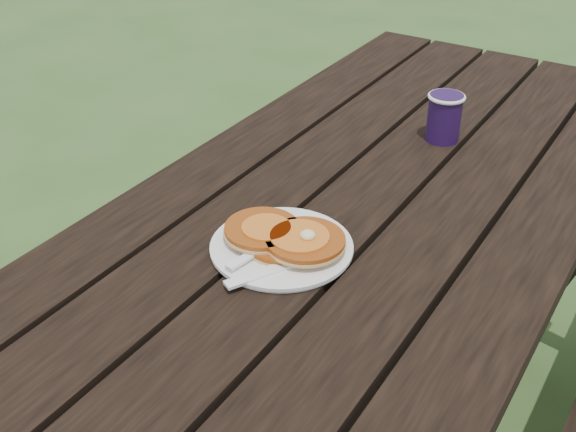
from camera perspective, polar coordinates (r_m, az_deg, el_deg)
The scene contains 6 objects.
picnic_table at distance 1.53m, azimuth 4.75°, elevation -11.22°, with size 1.36×1.80×0.75m.
plate at distance 1.16m, azimuth -0.51°, elevation -2.53°, with size 0.22×0.22×0.01m, color white.
pancake_stack at distance 1.15m, azimuth -0.26°, elevation -1.69°, with size 0.20×0.13×0.04m.
knife at distance 1.10m, azimuth -0.71°, elevation -4.10°, with size 0.02×0.18×0.01m, color white.
fork at distance 1.12m, azimuth -2.72°, elevation -2.93°, with size 0.03×0.16×0.01m, color white, non-canonical shape.
coffee_cup at distance 1.52m, azimuth 12.27°, elevation 7.84°, with size 0.08×0.08×0.10m.
Camera 1 is at (0.48, -1.00, 1.41)m, focal length 45.00 mm.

